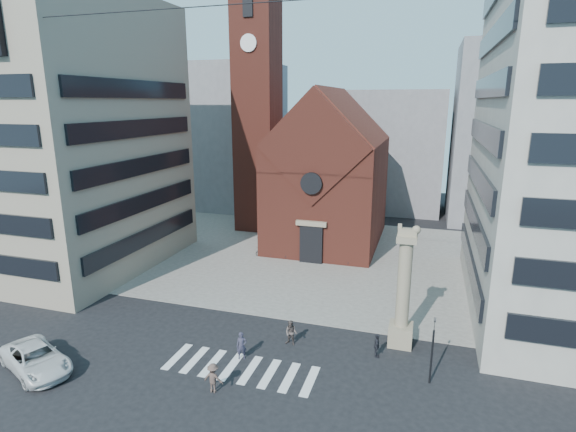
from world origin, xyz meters
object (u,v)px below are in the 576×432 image
at_px(lion_column, 403,298).
at_px(pedestrian_0, 242,346).
at_px(pedestrian_1, 291,333).
at_px(scooter_0, 261,250).
at_px(pedestrian_2, 377,346).
at_px(white_car, 36,359).
at_px(traffic_light, 432,349).

bearing_deg(lion_column, pedestrian_0, -153.29).
height_order(lion_column, pedestrian_1, lion_column).
distance_m(lion_column, scooter_0, 21.89).
height_order(lion_column, pedestrian_2, lion_column).
distance_m(pedestrian_2, scooter_0, 22.23).
bearing_deg(white_car, scooter_0, 10.96).
bearing_deg(lion_column, scooter_0, 137.15).
xyz_separation_m(pedestrian_0, scooter_0, (-6.08, 19.69, -0.44)).
xyz_separation_m(traffic_light, scooter_0, (-17.89, 18.75, -1.79)).
bearing_deg(pedestrian_1, scooter_0, 125.10).
bearing_deg(traffic_light, white_car, -165.66).
bearing_deg(pedestrian_2, pedestrian_0, 100.12).
bearing_deg(white_car, traffic_light, -51.81).
bearing_deg(pedestrian_1, lion_column, 25.76).
bearing_deg(scooter_0, white_car, -82.25).
distance_m(white_car, pedestrian_0, 12.81).
relative_size(traffic_light, white_car, 0.74).
height_order(pedestrian_1, pedestrian_2, pedestrian_1).
bearing_deg(pedestrian_0, scooter_0, 84.70).
bearing_deg(traffic_light, pedestrian_2, 150.73).
relative_size(pedestrian_0, pedestrian_1, 1.05).
relative_size(lion_column, pedestrian_2, 5.32).
bearing_deg(pedestrian_0, white_car, -179.07).
height_order(white_car, pedestrian_0, pedestrian_0).
bearing_deg(pedestrian_2, traffic_light, -127.80).
bearing_deg(pedestrian_1, pedestrian_2, 10.09).
xyz_separation_m(lion_column, pedestrian_1, (-7.24, -2.30, -2.57)).
distance_m(lion_column, pedestrian_1, 8.02).
relative_size(white_car, pedestrian_1, 3.26).
relative_size(lion_column, pedestrian_1, 4.86).
bearing_deg(pedestrian_2, pedestrian_1, 83.39).
relative_size(lion_column, white_car, 1.49).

